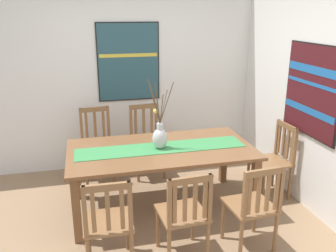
{
  "coord_description": "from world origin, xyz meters",
  "views": [
    {
      "loc": [
        -0.62,
        -3.15,
        2.19
      ],
      "look_at": [
        0.25,
        0.45,
        0.99
      ],
      "focal_mm": 38.32,
      "sensor_mm": 36.0,
      "label": 1
    }
  ],
  "objects_px": {
    "chair_5": "(108,223)",
    "chair_2": "(275,159)",
    "chair_0": "(254,205)",
    "dining_table": "(161,155)",
    "painting_on_side_wall": "(312,91)",
    "chair_1": "(184,213)",
    "painting_on_back_wall": "(129,62)",
    "centerpiece_vase": "(160,136)",
    "chair_3": "(146,140)",
    "chair_4": "(97,144)"
  },
  "relations": [
    {
      "from": "centerpiece_vase",
      "to": "chair_1",
      "type": "distance_m",
      "value": 1.01
    },
    {
      "from": "centerpiece_vase",
      "to": "chair_2",
      "type": "bearing_deg",
      "value": -0.25
    },
    {
      "from": "centerpiece_vase",
      "to": "chair_1",
      "type": "height_order",
      "value": "centerpiece_vase"
    },
    {
      "from": "centerpiece_vase",
      "to": "painting_on_side_wall",
      "type": "xyz_separation_m",
      "value": [
        1.64,
        -0.26,
        0.48
      ]
    },
    {
      "from": "chair_0",
      "to": "painting_on_back_wall",
      "type": "relative_size",
      "value": 0.84
    },
    {
      "from": "centerpiece_vase",
      "to": "painting_on_side_wall",
      "type": "relative_size",
      "value": 0.76
    },
    {
      "from": "chair_3",
      "to": "painting_on_side_wall",
      "type": "height_order",
      "value": "painting_on_side_wall"
    },
    {
      "from": "chair_4",
      "to": "chair_0",
      "type": "bearing_deg",
      "value": -55.34
    },
    {
      "from": "dining_table",
      "to": "chair_1",
      "type": "xyz_separation_m",
      "value": [
        0.0,
        -0.94,
        -0.18
      ]
    },
    {
      "from": "chair_0",
      "to": "chair_4",
      "type": "height_order",
      "value": "chair_4"
    },
    {
      "from": "chair_0",
      "to": "chair_3",
      "type": "bearing_deg",
      "value": 109.11
    },
    {
      "from": "chair_1",
      "to": "painting_on_back_wall",
      "type": "height_order",
      "value": "painting_on_back_wall"
    },
    {
      "from": "centerpiece_vase",
      "to": "painting_on_side_wall",
      "type": "height_order",
      "value": "painting_on_side_wall"
    },
    {
      "from": "chair_3",
      "to": "painting_on_side_wall",
      "type": "xyz_separation_m",
      "value": [
        1.62,
        -1.22,
        0.87
      ]
    },
    {
      "from": "dining_table",
      "to": "chair_2",
      "type": "xyz_separation_m",
      "value": [
        1.41,
        -0.02,
        -0.17
      ]
    },
    {
      "from": "centerpiece_vase",
      "to": "chair_3",
      "type": "relative_size",
      "value": 0.79
    },
    {
      "from": "painting_on_back_wall",
      "to": "chair_1",
      "type": "bearing_deg",
      "value": -85.99
    },
    {
      "from": "chair_0",
      "to": "chair_2",
      "type": "relative_size",
      "value": 0.99
    },
    {
      "from": "centerpiece_vase",
      "to": "chair_5",
      "type": "relative_size",
      "value": 0.85
    },
    {
      "from": "dining_table",
      "to": "chair_5",
      "type": "xyz_separation_m",
      "value": [
        -0.67,
        -0.92,
        -0.18
      ]
    },
    {
      "from": "centerpiece_vase",
      "to": "painting_on_back_wall",
      "type": "xyz_separation_m",
      "value": [
        -0.14,
        1.35,
        0.63
      ]
    },
    {
      "from": "painting_on_side_wall",
      "to": "chair_1",
      "type": "bearing_deg",
      "value": -157.68
    },
    {
      "from": "centerpiece_vase",
      "to": "chair_4",
      "type": "relative_size",
      "value": 0.79
    },
    {
      "from": "chair_0",
      "to": "chair_5",
      "type": "xyz_separation_m",
      "value": [
        -1.33,
        0.04,
        -0.0
      ]
    },
    {
      "from": "dining_table",
      "to": "chair_3",
      "type": "height_order",
      "value": "chair_3"
    },
    {
      "from": "chair_0",
      "to": "painting_on_side_wall",
      "type": "distance_m",
      "value": 1.48
    },
    {
      "from": "centerpiece_vase",
      "to": "chair_1",
      "type": "relative_size",
      "value": 0.86
    },
    {
      "from": "chair_1",
      "to": "chair_0",
      "type": "bearing_deg",
      "value": -1.79
    },
    {
      "from": "chair_2",
      "to": "chair_5",
      "type": "height_order",
      "value": "chair_2"
    },
    {
      "from": "dining_table",
      "to": "painting_on_side_wall",
      "type": "xyz_separation_m",
      "value": [
        1.62,
        -0.27,
        0.71
      ]
    },
    {
      "from": "dining_table",
      "to": "painting_on_back_wall",
      "type": "distance_m",
      "value": 1.6
    },
    {
      "from": "chair_1",
      "to": "painting_on_side_wall",
      "type": "xyz_separation_m",
      "value": [
        1.62,
        0.67,
        0.89
      ]
    },
    {
      "from": "chair_1",
      "to": "chair_4",
      "type": "xyz_separation_m",
      "value": [
        -0.66,
        1.89,
        0.02
      ]
    },
    {
      "from": "dining_table",
      "to": "chair_1",
      "type": "bearing_deg",
      "value": -89.89
    },
    {
      "from": "chair_0",
      "to": "painting_on_side_wall",
      "type": "relative_size",
      "value": 0.9
    },
    {
      "from": "chair_5",
      "to": "chair_2",
      "type": "bearing_deg",
      "value": 23.56
    },
    {
      "from": "chair_0",
      "to": "centerpiece_vase",
      "type": "bearing_deg",
      "value": 125.47
    },
    {
      "from": "centerpiece_vase",
      "to": "chair_2",
      "type": "xyz_separation_m",
      "value": [
        1.42,
        -0.01,
        -0.41
      ]
    },
    {
      "from": "centerpiece_vase",
      "to": "chair_3",
      "type": "bearing_deg",
      "value": 88.99
    },
    {
      "from": "chair_0",
      "to": "chair_2",
      "type": "bearing_deg",
      "value": 51.69
    },
    {
      "from": "chair_2",
      "to": "painting_on_side_wall",
      "type": "height_order",
      "value": "painting_on_side_wall"
    },
    {
      "from": "chair_0",
      "to": "dining_table",
      "type": "bearing_deg",
      "value": 124.61
    },
    {
      "from": "chair_5",
      "to": "painting_on_back_wall",
      "type": "bearing_deg",
      "value": 77.27
    },
    {
      "from": "chair_2",
      "to": "chair_3",
      "type": "bearing_deg",
      "value": 145.62
    },
    {
      "from": "chair_1",
      "to": "chair_5",
      "type": "bearing_deg",
      "value": 178.52
    },
    {
      "from": "dining_table",
      "to": "chair_3",
      "type": "bearing_deg",
      "value": 89.86
    },
    {
      "from": "chair_0",
      "to": "chair_1",
      "type": "bearing_deg",
      "value": 178.21
    },
    {
      "from": "dining_table",
      "to": "chair_5",
      "type": "height_order",
      "value": "chair_5"
    },
    {
      "from": "centerpiece_vase",
      "to": "chair_2",
      "type": "height_order",
      "value": "centerpiece_vase"
    },
    {
      "from": "chair_0",
      "to": "chair_5",
      "type": "distance_m",
      "value": 1.33
    }
  ]
}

